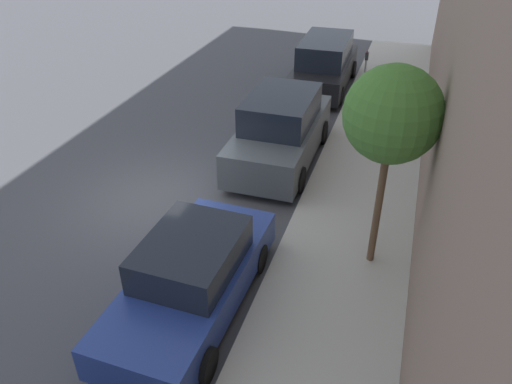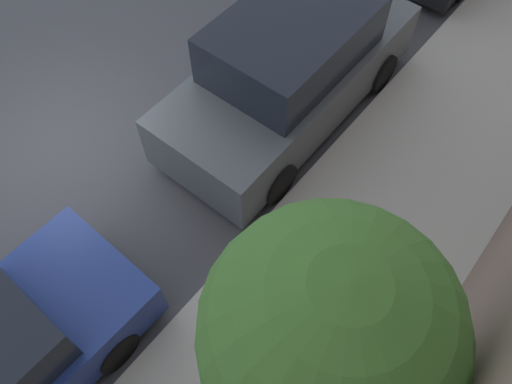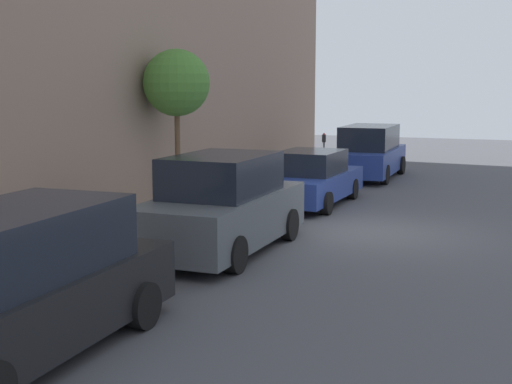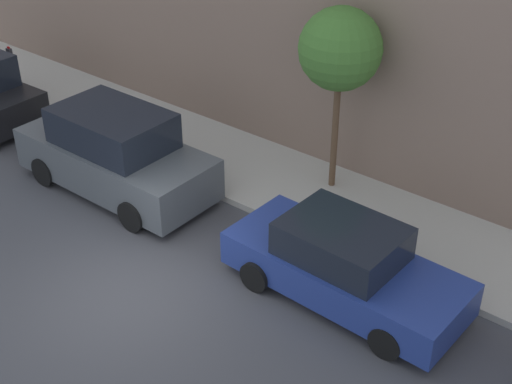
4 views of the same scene
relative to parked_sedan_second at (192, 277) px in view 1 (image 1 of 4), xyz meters
The scene contains 7 objects.
ground_plane 4.00m from the parked_sedan_second, 127.94° to the left, with size 60.00×60.00×0.00m, color #424247.
sidewalk 4.02m from the parked_sedan_second, 51.45° to the left, with size 2.77×32.00×0.15m.
parked_sedan_second is the anchor object (origin of this frame).
parked_suv_third 6.11m from the parked_sedan_second, 90.18° to the left, with size 2.08×4.81×1.98m.
parked_minivan_fourth 12.30m from the parked_sedan_second, 90.10° to the left, with size 2.02×4.94×1.90m.
parking_meter_far 12.32m from the parked_sedan_second, 82.85° to the left, with size 0.11×0.15×1.45m.
street_tree 4.63m from the parked_sedan_second, 36.59° to the left, with size 1.77×1.77×4.15m.
Camera 1 is at (5.67, -9.29, 6.93)m, focal length 35.00 mm.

